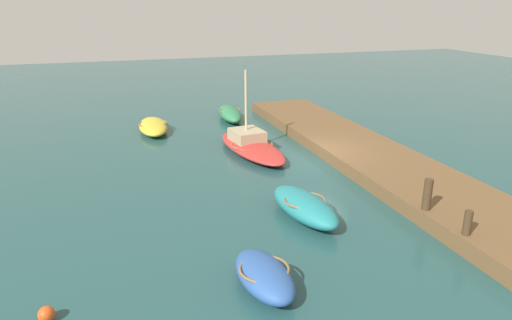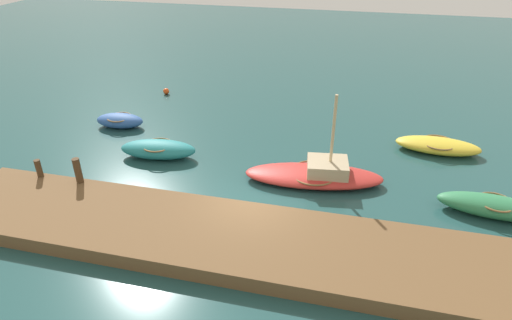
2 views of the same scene
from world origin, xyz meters
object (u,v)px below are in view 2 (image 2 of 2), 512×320
dinghy_blue (120,120)px  mooring_post_west (39,168)px  sailboat_red (316,174)px  marker_buoy (166,91)px  rowboat_teal (158,149)px  mooring_post_mid_west (78,171)px  rowboat_yellow (438,145)px  rowboat_green (495,207)px

dinghy_blue → mooring_post_west: 6.16m
sailboat_red → marker_buoy: sailboat_red is taller
rowboat_teal → mooring_post_west: bearing=-142.8°
marker_buoy → dinghy_blue: bearing=-93.8°
dinghy_blue → mooring_post_mid_west: 6.40m
dinghy_blue → rowboat_yellow: (15.99, 1.00, -0.05)m
rowboat_yellow → mooring_post_mid_west: bearing=-151.2°
sailboat_red → mooring_post_mid_west: 9.53m
rowboat_green → mooring_post_west: (-17.49, -2.29, 0.54)m
rowboat_yellow → mooring_post_west: mooring_post_west is taller
marker_buoy → rowboat_teal: bearing=-68.4°
mooring_post_west → mooring_post_mid_west: (1.80, 0.00, 0.15)m
rowboat_yellow → mooring_post_west: size_ratio=5.21×
mooring_post_west → marker_buoy: size_ratio=1.97×
rowboat_green → marker_buoy: rowboat_green is taller
mooring_post_west → marker_buoy: bearing=87.8°
dinghy_blue → mooring_post_mid_west: mooring_post_mid_west is taller
rowboat_teal → marker_buoy: 8.33m
marker_buoy → rowboat_yellow: bearing=-14.8°
sailboat_red → mooring_post_west: size_ratio=7.95×
dinghy_blue → sailboat_red: 11.13m
sailboat_red → rowboat_yellow: size_ratio=1.53×
rowboat_teal → sailboat_red: size_ratio=0.61×
dinghy_blue → rowboat_green: rowboat_green is taller
rowboat_green → marker_buoy: bearing=157.5°
dinghy_blue → marker_buoy: 5.14m
sailboat_red → dinghy_blue: bearing=156.5°
rowboat_teal → sailboat_red: (7.30, -0.44, -0.04)m
dinghy_blue → mooring_post_mid_west: (1.70, -6.13, 0.69)m
rowboat_green → marker_buoy: (-17.05, 8.97, -0.19)m
dinghy_blue → sailboat_red: bearing=-20.6°
rowboat_teal → mooring_post_west: (-3.50, -3.52, 0.50)m
sailboat_red → rowboat_green: (6.69, -0.78, 0.01)m
dinghy_blue → rowboat_green: (17.39, -3.84, 0.01)m
sailboat_red → marker_buoy: size_ratio=15.64×
dinghy_blue → rowboat_yellow: size_ratio=0.67×
rowboat_teal → marker_buoy: (-3.06, 7.75, -0.23)m
dinghy_blue → rowboat_yellow: 16.02m
mooring_post_west → mooring_post_mid_west: 1.81m
rowboat_green → mooring_post_mid_west: mooring_post_mid_west is taller
mooring_post_west → sailboat_red: bearing=15.9°
sailboat_red → rowboat_green: 6.73m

